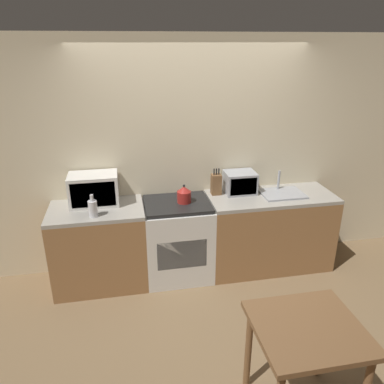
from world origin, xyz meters
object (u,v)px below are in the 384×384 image
(bottle, at_px, (93,208))
(toaster_oven, at_px, (240,182))
(dining_table, at_px, (306,341))
(stove_range, at_px, (178,239))
(microwave, at_px, (94,189))
(kettle, at_px, (184,195))

(bottle, xyz_separation_m, toaster_oven, (1.61, 0.33, 0.03))
(dining_table, bearing_deg, bottle, 130.42)
(stove_range, height_order, dining_table, stove_range)
(bottle, relative_size, toaster_oven, 0.67)
(dining_table, bearing_deg, microwave, 125.72)
(bottle, bearing_deg, toaster_oven, 11.61)
(kettle, xyz_separation_m, toaster_oven, (0.67, 0.15, 0.03))
(microwave, bearing_deg, bottle, -90.36)
(kettle, relative_size, bottle, 0.88)
(stove_range, relative_size, kettle, 4.42)
(bottle, xyz_separation_m, dining_table, (1.45, -1.70, -0.34))
(stove_range, xyz_separation_m, bottle, (-0.86, -0.18, 0.54))
(kettle, xyz_separation_m, microwave, (-0.94, 0.13, 0.08))
(toaster_oven, bearing_deg, stove_range, -168.77)
(stove_range, xyz_separation_m, kettle, (0.08, -0.01, 0.54))
(kettle, distance_m, dining_table, 1.97)
(kettle, height_order, bottle, bottle)
(stove_range, height_order, microwave, microwave)
(kettle, height_order, microwave, microwave)
(stove_range, bearing_deg, toaster_oven, 11.23)
(stove_range, relative_size, microwave, 1.79)
(stove_range, height_order, bottle, bottle)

